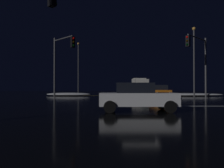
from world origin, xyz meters
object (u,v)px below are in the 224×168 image
sedan_orange (158,92)px  streetlamp_right_near (193,57)px  box_truck (139,85)px  sedan_white_crossing (136,97)px  traffic_signal_ne (198,56)px  sedan_green (147,91)px  traffic_signal_nw (61,56)px  sedan_black (142,90)px  streetlamp_left_far (77,65)px

sedan_orange → streetlamp_right_near: 7.71m
box_truck → sedan_white_crossing: 32.13m
box_truck → sedan_orange: bearing=-90.1°
traffic_signal_ne → sedan_orange: bearing=138.4°
sedan_green → streetlamp_right_near: streetlamp_right_near is taller
traffic_signal_ne → traffic_signal_nw: traffic_signal_nw is taller
streetlamp_right_near → sedan_black: bearing=122.4°
sedan_green → sedan_black: bearing=90.8°
sedan_black → traffic_signal_ne: bearing=-76.4°
traffic_signal_ne → sedan_green: bearing=110.8°
traffic_signal_ne → traffic_signal_nw: 13.99m
sedan_green → sedan_white_crossing: bearing=-101.1°
sedan_black → streetlamp_right_near: bearing=-57.6°
sedan_orange → sedan_black: (-0.27, 12.14, 0.00)m
sedan_orange → streetlamp_right_near: bearing=32.7°
streetlamp_right_near → streetlamp_left_far: (-17.56, 16.00, 0.61)m
sedan_orange → traffic_signal_nw: bearing=-165.3°
sedan_orange → sedan_green: size_ratio=1.00×
sedan_green → sedan_white_crossing: 19.98m
box_truck → traffic_signal_ne: traffic_signal_ne is taller
box_truck → streetlamp_left_far: bearing=176.8°
sedan_orange → streetlamp_left_far: bearing=122.3°
traffic_signal_ne → streetlamp_right_near: size_ratio=0.72×
sedan_orange → sedan_white_crossing: size_ratio=1.00×
sedan_orange → traffic_signal_ne: (3.38, -3.00, 3.73)m
sedan_green → streetlamp_left_far: bearing=133.0°
box_truck → streetlamp_right_near: 16.57m
sedan_white_crossing → streetlamp_right_near: 19.52m
sedan_orange → box_truck: bearing=89.9°
sedan_white_crossing → streetlamp_left_far: streetlamp_left_far is taller
streetlamp_right_near → sedan_green: bearing=150.9°
sedan_black → streetlamp_right_near: streetlamp_right_near is taller
sedan_green → streetlamp_right_near: size_ratio=0.47×
sedan_green → sedan_black: (-0.07, 5.70, 0.00)m
traffic_signal_nw → streetlamp_left_far: bearing=94.3°
streetlamp_left_far → traffic_signal_nw: bearing=-85.7°
traffic_signal_nw → streetlamp_left_far: size_ratio=0.64×
sedan_black → traffic_signal_ne: (3.65, -15.14, 3.73)m
sedan_black → traffic_signal_nw: (-10.33, -14.93, 3.69)m
traffic_signal_ne → traffic_signal_nw: size_ratio=1.00×
sedan_green → box_truck: (0.23, 12.25, 0.91)m
sedan_green → streetlamp_right_near: bearing=-29.1°
box_truck → sedan_green: bearing=-91.1°
sedan_orange → traffic_signal_ne: traffic_signal_ne is taller
sedan_black → sedan_white_crossing: same height
sedan_black → box_truck: box_truck is taller
sedan_orange → box_truck: size_ratio=0.52×
sedan_orange → sedan_black: same height
sedan_black → sedan_green: bearing=-89.2°
sedan_green → sedan_black: 5.70m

